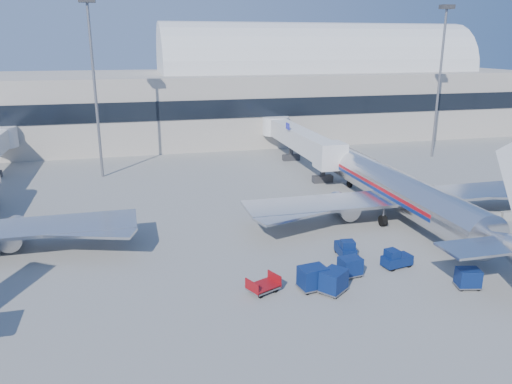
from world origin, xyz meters
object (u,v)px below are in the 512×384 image
object	(u,v)px
tug_left	(346,249)
mast_east	(442,60)
cart_train_c	(313,278)
tug_lead	(396,259)
cart_solo_near	(468,278)
mast_west	(93,63)
tug_right	(496,241)
airliner_main	(403,193)
barrier_near	(486,218)
cart_open_red	(263,287)
cart_train_b	(334,281)
cart_train_a	(350,266)
jetbridge_near	(296,137)

from	to	relation	value
tug_left	mast_east	bearing A→B (deg)	-35.91
mast_east	cart_train_c	size ratio (longest dim) A/B	10.24
tug_lead	cart_solo_near	world-z (taller)	tug_lead
mast_west	cart_solo_near	bearing A→B (deg)	-55.61
tug_right	cart_train_c	world-z (taller)	cart_train_c
airliner_main	barrier_near	bearing A→B (deg)	-17.39
tug_right	cart_open_red	size ratio (longest dim) A/B	1.04
mast_east	cart_open_red	xyz separation A→B (m)	(-37.47, -36.69, -14.37)
tug_lead	cart_train_b	bearing A→B (deg)	-168.09
mast_west	tug_lead	world-z (taller)	mast_west
cart_train_a	cart_train_b	xyz separation A→B (m)	(-2.26, -2.15, 0.11)
mast_west	barrier_near	size ratio (longest dim) A/B	7.53
barrier_near	cart_solo_near	world-z (taller)	cart_solo_near
mast_east	tug_right	size ratio (longest dim) A/B	8.29
mast_east	cart_train_c	distance (m)	52.18
tug_lead	cart_open_red	xyz separation A→B (m)	(-11.36, -1.45, -0.29)
airliner_main	barrier_near	size ratio (longest dim) A/B	12.42
airliner_main	jetbridge_near	bearing A→B (deg)	95.22
tug_lead	cart_train_c	world-z (taller)	cart_train_c
jetbridge_near	tug_right	bearing A→B (deg)	-79.26
mast_east	tug_lead	world-z (taller)	mast_east
barrier_near	tug_left	bearing A→B (deg)	-165.62
cart_solo_near	cart_train_c	bearing A→B (deg)	179.49
tug_left	cart_solo_near	distance (m)	9.73
jetbridge_near	tug_lead	world-z (taller)	jetbridge_near
tug_left	cart_train_b	xyz separation A→B (m)	(-3.42, -5.57, 0.18)
mast_west	cart_train_a	world-z (taller)	mast_west
airliner_main	tug_right	xyz separation A→B (m)	(4.21, -8.54, -2.19)
tug_right	cart_open_red	xyz separation A→B (m)	(-21.68, -2.66, -0.31)
tug_left	cart_solo_near	bearing A→B (deg)	-132.84
tug_right	cart_open_red	distance (m)	21.85
cart_train_a	cart_train_c	distance (m)	3.81
airliner_main	cart_train_b	bearing A→B (deg)	-135.28
tug_lead	tug_left	distance (m)	4.18
jetbridge_near	mast_west	size ratio (longest dim) A/B	1.22
tug_right	tug_left	world-z (taller)	tug_left
jetbridge_near	barrier_near	bearing A→B (deg)	-70.15
tug_right	cart_train_a	world-z (taller)	tug_right
barrier_near	tug_left	distance (m)	17.75
airliner_main	cart_train_a	xyz separation A→B (m)	(-10.34, -10.33, -2.12)
cart_train_c	cart_open_red	xyz separation A→B (m)	(-3.56, 0.47, -0.52)
tug_left	cart_train_c	world-z (taller)	cart_train_c
mast_east	tug_left	bearing A→B (deg)	-132.01
tug_left	cart_open_red	world-z (taller)	tug_left
airliner_main	tug_left	distance (m)	11.71
mast_east	tug_right	xyz separation A→B (m)	(-15.79, -34.03, -14.06)
airliner_main	cart_open_red	world-z (taller)	airliner_main
airliner_main	tug_left	world-z (taller)	airliner_main
cart_train_b	cart_solo_near	distance (m)	9.97
mast_west	barrier_near	world-z (taller)	mast_west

